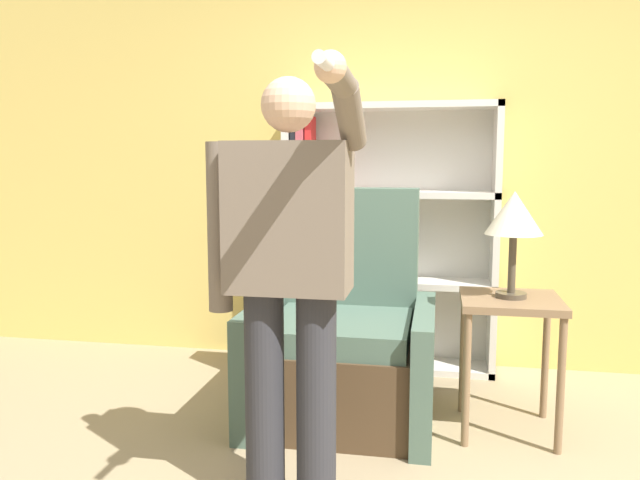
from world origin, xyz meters
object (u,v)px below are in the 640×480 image
at_px(person_standing, 288,270).
at_px(bookcase, 374,239).
at_px(table_lamp, 514,217).
at_px(armchair, 344,346).
at_px(side_table, 510,321).

bearing_deg(person_standing, bookcase, 85.77).
height_order(person_standing, table_lamp, person_standing).
bearing_deg(bookcase, armchair, -94.56).
bearing_deg(armchair, table_lamp, -4.18).
distance_m(bookcase, table_lamp, 1.19).
relative_size(person_standing, table_lamp, 3.17).
bearing_deg(table_lamp, side_table, -90.00).
bearing_deg(side_table, armchair, 175.82).
distance_m(person_standing, table_lamp, 1.27).
height_order(bookcase, person_standing, bookcase).
relative_size(armchair, person_standing, 0.73).
distance_m(side_table, table_lamp, 0.51).
distance_m(bookcase, armchair, 0.95).
bearing_deg(person_standing, side_table, 45.02).
xyz_separation_m(person_standing, side_table, (0.89, 0.89, -0.38)).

